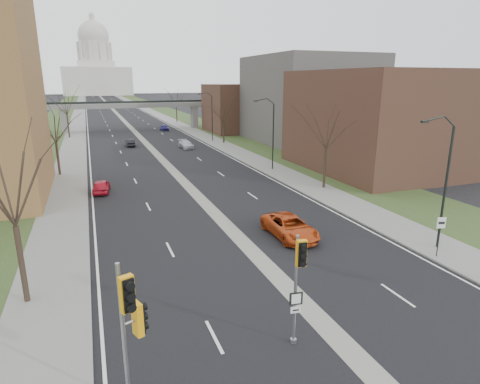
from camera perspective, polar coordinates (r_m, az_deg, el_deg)
ground at (r=19.04m, az=13.70°, el=-19.61°), size 700.00×700.00×0.00m
road_surface at (r=163.24m, az=-17.59°, el=11.10°), size 20.00×600.00×0.01m
median_strip at (r=163.24m, az=-17.59°, el=11.10°), size 1.20×600.00×0.02m
sidewalk_right at (r=164.35m, az=-13.34°, el=11.45°), size 4.00×600.00×0.12m
sidewalk_left at (r=162.99m, az=-21.87°, el=10.73°), size 4.00×600.00×0.12m
grass_verge_right at (r=165.24m, az=-11.24°, el=11.58°), size 8.00×600.00×0.10m
grass_verge_left at (r=163.20m, az=-24.00°, el=10.51°), size 8.00×600.00×0.10m
commercial_block_near at (r=52.72m, az=18.96°, el=9.52°), size 16.00×20.00×12.00m
commercial_block_mid at (r=74.66m, az=9.66°, el=12.84°), size 18.00×22.00×15.00m
commercial_block_far at (r=88.52m, az=0.18°, el=11.83°), size 14.00×14.00×10.00m
pedestrian_bridge at (r=93.27m, az=-15.11°, el=11.40°), size 34.00×3.00×6.45m
capitol at (r=332.83m, az=-19.75°, el=16.08°), size 48.00×42.00×55.75m
streetlight_near at (r=27.78m, az=26.74°, el=5.91°), size 2.61×0.20×8.70m
streetlight_mid at (r=49.15m, az=3.93°, el=11.04°), size 2.61×0.20×8.70m
streetlight_far at (r=73.56m, az=-4.65°, el=12.54°), size 2.61×0.20×8.70m
tree_left_a at (r=21.37m, az=-30.18°, el=2.12°), size 7.20×7.20×9.40m
tree_left_b at (r=50.96m, az=-24.99°, el=8.99°), size 6.75×6.75×8.81m
tree_left_c at (r=84.78m, az=-23.58°, el=11.78°), size 7.65×7.65×9.99m
tree_right_a at (r=41.37m, az=12.31°, el=9.43°), size 7.20×7.20×9.40m
tree_right_b at (r=71.36m, az=-2.37°, el=11.57°), size 6.30×6.30×8.22m
tree_right_c at (r=109.96m, az=-9.11°, el=13.45°), size 7.65×7.65×9.99m
signal_pole_left at (r=13.87m, az=-15.29°, el=-16.75°), size 0.90×1.22×5.42m
signal_pole_median at (r=16.47m, az=8.34°, el=-11.28°), size 0.58×0.82×4.94m
speed_limit_sign at (r=27.87m, az=26.57°, el=-4.81°), size 0.55×0.17×2.60m
car_left_near at (r=42.30m, az=-19.13°, el=0.79°), size 2.00×3.99×1.30m
car_left_far at (r=71.01m, az=-15.37°, el=6.78°), size 1.39×3.77×1.23m
car_right_near at (r=28.93m, az=7.09°, el=-4.92°), size 2.57×5.46×1.51m
car_right_mid at (r=67.14m, az=-7.71°, el=6.73°), size 2.03×4.48×1.27m
car_right_far at (r=92.27m, az=-10.74°, el=9.00°), size 1.74×3.81×1.27m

